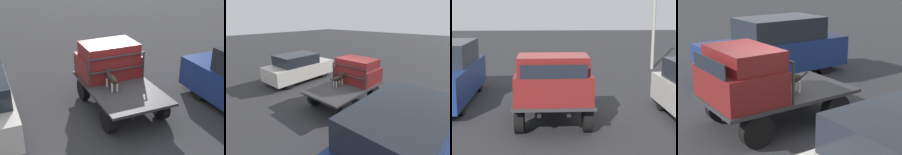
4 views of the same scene
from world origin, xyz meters
The scene contains 5 objects.
ground_plane centered at (0.00, 0.00, 0.00)m, with size 80.00×80.00×0.00m, color #2D2D30.
flatbed_truck centered at (0.00, 0.00, 0.58)m, with size 3.54×2.08×0.81m.
truck_cab centered at (0.97, 0.00, 1.36)m, with size 1.44×1.96×1.18m.
truck_headboard centered at (0.21, 0.00, 1.43)m, with size 0.04×1.96×0.95m.
dog centered at (-0.04, 0.34, 1.17)m, with size 1.06×0.23×0.60m.
Camera 3 is at (10.40, -0.22, 3.23)m, focal length 60.00 mm.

